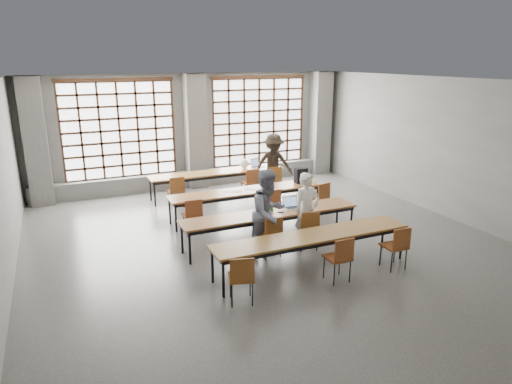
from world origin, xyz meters
The scene contains 40 objects.
floor centered at (0.00, 0.00, 0.00)m, with size 11.00×11.00×0.00m, color #484845.
ceiling centered at (0.00, 0.00, 3.50)m, with size 11.00×11.00×0.00m, color silver.
wall_back centered at (0.00, 5.50, 1.75)m, with size 10.00×10.00×0.00m, color #5F5F5D.
wall_front centered at (0.00, -5.50, 1.75)m, with size 10.00×10.00×0.00m, color #5F5F5D.
wall_right centered at (5.00, 0.00, 1.75)m, with size 11.00×11.00×0.00m, color #5F5F5D.
column_left centered at (-4.50, 5.22, 1.75)m, with size 0.60×0.55×3.50m, color #5A5A58.
column_mid centered at (0.00, 5.22, 1.75)m, with size 0.60×0.55×3.50m, color #5A5A58.
column_right centered at (4.50, 5.22, 1.75)m, with size 0.60×0.55×3.50m, color #5A5A58.
window_left centered at (-2.25, 5.42, 1.90)m, with size 3.32×0.12×3.00m.
window_right centered at (2.25, 5.42, 1.90)m, with size 3.32×0.12×3.00m.
sill_ledge centered at (0.00, 5.30, 0.25)m, with size 9.80×0.35×0.50m, color #5A5A58.
desk_row_a centered at (0.24, 3.98, 0.66)m, with size 4.00×0.70×0.73m.
desk_row_b centered at (0.28, 1.85, 0.66)m, with size 4.00×0.70×0.73m.
desk_row_c centered at (0.09, 0.03, 0.66)m, with size 4.00×0.70×0.73m.
desk_row_d centered at (0.24, -1.47, 0.66)m, with size 4.00×0.70×0.73m.
chair_back_left centered at (-1.16, 3.35, 0.54)m, with size 0.43×0.43×0.88m.
chair_back_mid centered at (1.05, 3.35, 0.54)m, with size 0.45×0.45×0.88m.
chair_back_right centered at (1.82, 3.36, 0.54)m, with size 0.52×0.52×0.88m.
chair_mid_left centered at (-1.32, 1.22, 0.54)m, with size 0.44×0.44×0.88m.
chair_mid_centre centered at (0.68, 1.22, 0.54)m, with size 0.44×0.44×0.88m.
chair_mid_right centered at (2.10, 1.23, 0.54)m, with size 0.50×0.50×0.88m.
chair_front_left centered at (-0.21, -0.60, 0.54)m, with size 0.42×0.43×0.88m.
chair_front_right centered at (0.67, -0.60, 0.54)m, with size 0.51×0.52×0.88m.
chair_near_left centered at (-1.48, -2.10, 0.54)m, with size 0.52×0.52×0.88m.
chair_near_mid centered at (0.44, -2.10, 0.54)m, with size 0.42×0.43×0.88m.
chair_near_right centered at (1.74, -2.10, 0.54)m, with size 0.43×0.43×0.88m.
student_male centered at (0.69, -0.47, 0.83)m, with size 0.61×0.40×1.66m, color white.
student_female centered at (-0.21, -0.47, 0.91)m, with size 0.89×0.69×1.83m, color #19224D.
student_back centered at (1.84, 3.48, 0.91)m, with size 1.17×0.67×1.81m, color black.
laptop_front centered at (0.64, 0.14, 0.79)m, with size 0.38×0.33×0.26m.
laptop_back centered at (1.57, 4.09, 0.79)m, with size 0.46×0.43×0.26m.
mouse centered at (1.04, 0.01, 0.75)m, with size 0.10×0.06×0.04m, color white.
green_box centered at (0.04, 0.11, 0.78)m, with size 0.25×0.09×0.09m, color #2E7E29.
phone centered at (0.27, -0.07, 0.74)m, with size 0.13×0.06×0.01m, color black.
paper_sheet_a centered at (-0.32, 1.90, 0.73)m, with size 0.30×0.21×0.00m, color white.
paper_sheet_b centered at (-0.02, 1.80, 0.73)m, with size 0.30×0.21×0.00m, color silver.
paper_sheet_c centered at (0.38, 1.85, 0.73)m, with size 0.30×0.21×0.00m, color silver.
backpack centered at (1.88, 1.90, 0.93)m, with size 0.32×0.20×0.40m, color black.
plastic_bag centered at (1.14, 4.03, 0.87)m, with size 0.26×0.21×0.29m, color white.
red_pouch centered at (-1.46, -2.02, 0.50)m, with size 0.20×0.08×0.06m, color #B11519.
Camera 1 is at (-4.03, -8.38, 3.96)m, focal length 32.00 mm.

